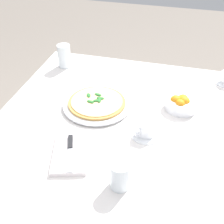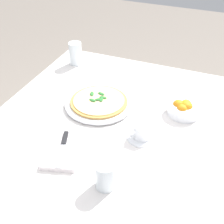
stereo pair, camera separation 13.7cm
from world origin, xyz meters
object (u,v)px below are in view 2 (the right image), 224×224
at_px(water_glass_near_right, 105,176).
at_px(citrus_bowl, 184,108).
at_px(water_glass_near_left, 76,55).
at_px(coffee_cup_center_back, 142,132).
at_px(dinner_knife, 63,147).
at_px(napkin_folded, 64,149).
at_px(pizza_plate, 99,103).
at_px(pizza, 99,101).

xyz_separation_m(water_glass_near_right, citrus_bowl, (-0.51, 0.16, -0.02)).
bearing_deg(water_glass_near_left, citrus_bowl, 69.96).
xyz_separation_m(coffee_cup_center_back, dinner_knife, (0.19, -0.26, -0.01)).
distance_m(water_glass_near_right, napkin_folded, 0.24).
relative_size(coffee_cup_center_back, water_glass_near_right, 1.26).
bearing_deg(napkin_folded, water_glass_near_left, -172.54).
height_order(coffee_cup_center_back, napkin_folded, coffee_cup_center_back).
bearing_deg(pizza_plate, pizza, -145.80).
bearing_deg(dinner_knife, coffee_cup_center_back, 106.62).
xyz_separation_m(coffee_cup_center_back, water_glass_near_right, (0.29, -0.04, 0.02)).
relative_size(coffee_cup_center_back, dinner_knife, 0.69).
bearing_deg(pizza, water_glass_near_right, 26.75).
bearing_deg(napkin_folded, dinner_knife, 4.24).
distance_m(pizza, dinner_knife, 0.33).
height_order(water_glass_near_right, dinner_knife, water_glass_near_right).
relative_size(coffee_cup_center_back, napkin_folded, 0.53).
height_order(water_glass_near_right, citrus_bowl, water_glass_near_right).
height_order(coffee_cup_center_back, water_glass_near_right, water_glass_near_right).
bearing_deg(dinner_knife, water_glass_near_left, -176.79).
height_order(pizza_plate, citrus_bowl, citrus_bowl).
relative_size(pizza, citrus_bowl, 1.77).
height_order(pizza_plate, water_glass_near_left, water_glass_near_left).
distance_m(water_glass_near_left, citrus_bowl, 0.71).
xyz_separation_m(pizza, water_glass_near_left, (-0.33, -0.29, 0.03)).
distance_m(pizza_plate, citrus_bowl, 0.39).
xyz_separation_m(pizza, coffee_cup_center_back, (0.14, 0.26, 0.00)).
height_order(water_glass_near_right, napkin_folded, water_glass_near_right).
xyz_separation_m(water_glass_near_right, dinner_knife, (-0.09, -0.22, -0.02)).
xyz_separation_m(napkin_folded, dinner_knife, (0.00, 0.00, 0.01)).
relative_size(pizza_plate, citrus_bowl, 2.12).
distance_m(napkin_folded, dinner_knife, 0.01).
height_order(napkin_folded, citrus_bowl, citrus_bowl).
height_order(pizza_plate, pizza, pizza).
distance_m(coffee_cup_center_back, citrus_bowl, 0.26).
distance_m(pizza, water_glass_near_right, 0.48).
bearing_deg(water_glass_near_right, napkin_folded, -113.53).
bearing_deg(water_glass_near_left, pizza, 41.41).
relative_size(pizza_plate, water_glass_near_right, 3.08).
bearing_deg(water_glass_near_left, pizza_plate, 41.40).
xyz_separation_m(water_glass_near_right, napkin_folded, (-0.10, -0.22, -0.04)).
relative_size(pizza_plate, napkin_folded, 1.28).
bearing_deg(coffee_cup_center_back, water_glass_near_left, -130.71).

